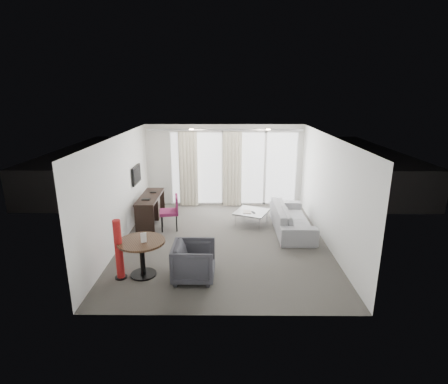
{
  "coord_description": "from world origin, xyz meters",
  "views": [
    {
      "loc": [
        0.06,
        -8.01,
        3.61
      ],
      "look_at": [
        0.0,
        0.6,
        1.1
      ],
      "focal_mm": 28.0,
      "sensor_mm": 36.0,
      "label": 1
    }
  ],
  "objects_px": {
    "rattan_chair_a": "(262,183)",
    "rattan_chair_b": "(280,181)",
    "desk": "(151,209)",
    "coffee_table": "(251,218)",
    "red_lamp": "(119,250)",
    "sofa": "(292,218)",
    "round_table": "(142,258)",
    "desk_chair": "(169,213)",
    "tub_armchair": "(194,261)"
  },
  "relations": [
    {
      "from": "desk_chair",
      "to": "tub_armchair",
      "type": "xyz_separation_m",
      "value": [
        0.9,
        -2.58,
        -0.1
      ]
    },
    {
      "from": "coffee_table",
      "to": "desk_chair",
      "type": "bearing_deg",
      "value": -169.8
    },
    {
      "from": "red_lamp",
      "to": "rattan_chair_a",
      "type": "xyz_separation_m",
      "value": [
        3.36,
        5.73,
        -0.17
      ]
    },
    {
      "from": "round_table",
      "to": "tub_armchair",
      "type": "height_order",
      "value": "same"
    },
    {
      "from": "coffee_table",
      "to": "rattan_chair_a",
      "type": "bearing_deg",
      "value": 78.85
    },
    {
      "from": "round_table",
      "to": "rattan_chair_b",
      "type": "distance_m",
      "value": 7.04
    },
    {
      "from": "rattan_chair_b",
      "to": "rattan_chair_a",
      "type": "bearing_deg",
      "value": -154.54
    },
    {
      "from": "sofa",
      "to": "tub_armchair",
      "type": "bearing_deg",
      "value": 136.97
    },
    {
      "from": "desk_chair",
      "to": "round_table",
      "type": "distance_m",
      "value": 2.45
    },
    {
      "from": "desk",
      "to": "tub_armchair",
      "type": "bearing_deg",
      "value": -64.16
    },
    {
      "from": "rattan_chair_b",
      "to": "round_table",
      "type": "bearing_deg",
      "value": -124.47
    },
    {
      "from": "red_lamp",
      "to": "tub_armchair",
      "type": "xyz_separation_m",
      "value": [
        1.47,
        -0.03,
        -0.24
      ]
    },
    {
      "from": "coffee_table",
      "to": "red_lamp",
      "type": "bearing_deg",
      "value": -133.55
    },
    {
      "from": "sofa",
      "to": "rattan_chair_b",
      "type": "xyz_separation_m",
      "value": [
        0.22,
        3.6,
        0.08
      ]
    },
    {
      "from": "desk_chair",
      "to": "round_table",
      "type": "relative_size",
      "value": 1.0
    },
    {
      "from": "sofa",
      "to": "rattan_chair_a",
      "type": "distance_m",
      "value": 3.25
    },
    {
      "from": "tub_armchair",
      "to": "red_lamp",
      "type": "bearing_deg",
      "value": 89.59
    },
    {
      "from": "sofa",
      "to": "rattan_chair_b",
      "type": "distance_m",
      "value": 3.61
    },
    {
      "from": "rattan_chair_a",
      "to": "desk_chair",
      "type": "bearing_deg",
      "value": -144.86
    },
    {
      "from": "tub_armchair",
      "to": "sofa",
      "type": "xyz_separation_m",
      "value": [
        2.38,
        2.55,
        -0.04
      ]
    },
    {
      "from": "round_table",
      "to": "red_lamp",
      "type": "xyz_separation_m",
      "value": [
        -0.42,
        -0.11,
        0.24
      ]
    },
    {
      "from": "sofa",
      "to": "rattan_chair_b",
      "type": "bearing_deg",
      "value": -3.53
    },
    {
      "from": "desk_chair",
      "to": "rattan_chair_a",
      "type": "height_order",
      "value": "desk_chair"
    },
    {
      "from": "desk_chair",
      "to": "coffee_table",
      "type": "distance_m",
      "value": 2.29
    },
    {
      "from": "coffee_table",
      "to": "desk",
      "type": "bearing_deg",
      "value": 178.02
    },
    {
      "from": "desk",
      "to": "coffee_table",
      "type": "height_order",
      "value": "desk"
    },
    {
      "from": "desk",
      "to": "coffee_table",
      "type": "xyz_separation_m",
      "value": [
        2.83,
        -0.1,
        -0.21
      ]
    },
    {
      "from": "desk",
      "to": "desk_chair",
      "type": "bearing_deg",
      "value": -40.09
    },
    {
      "from": "tub_armchair",
      "to": "rattan_chair_b",
      "type": "bearing_deg",
      "value": -22.22
    },
    {
      "from": "coffee_table",
      "to": "rattan_chair_b",
      "type": "distance_m",
      "value": 3.42
    },
    {
      "from": "desk_chair",
      "to": "sofa",
      "type": "height_order",
      "value": "desk_chair"
    },
    {
      "from": "coffee_table",
      "to": "tub_armchair",
      "type": "bearing_deg",
      "value": -114.16
    },
    {
      "from": "tub_armchair",
      "to": "rattan_chair_b",
      "type": "distance_m",
      "value": 6.68
    },
    {
      "from": "desk",
      "to": "sofa",
      "type": "distance_m",
      "value": 3.91
    },
    {
      "from": "rattan_chair_b",
      "to": "coffee_table",
      "type": "bearing_deg",
      "value": -114.97
    },
    {
      "from": "sofa",
      "to": "round_table",
      "type": "bearing_deg",
      "value": 125.11
    },
    {
      "from": "round_table",
      "to": "coffee_table",
      "type": "height_order",
      "value": "round_table"
    },
    {
      "from": "rattan_chair_a",
      "to": "rattan_chair_b",
      "type": "xyz_separation_m",
      "value": [
        0.72,
        0.39,
        -0.02
      ]
    },
    {
      "from": "rattan_chair_a",
      "to": "rattan_chair_b",
      "type": "height_order",
      "value": "rattan_chair_a"
    },
    {
      "from": "desk_chair",
      "to": "tub_armchair",
      "type": "distance_m",
      "value": 2.74
    },
    {
      "from": "round_table",
      "to": "tub_armchair",
      "type": "xyz_separation_m",
      "value": [
        1.05,
        -0.14,
        0.0
      ]
    },
    {
      "from": "red_lamp",
      "to": "coffee_table",
      "type": "distance_m",
      "value": 4.1
    },
    {
      "from": "tub_armchair",
      "to": "coffee_table",
      "type": "relative_size",
      "value": 0.99
    },
    {
      "from": "desk",
      "to": "sofa",
      "type": "height_order",
      "value": "desk"
    },
    {
      "from": "red_lamp",
      "to": "sofa",
      "type": "xyz_separation_m",
      "value": [
        3.85,
        2.52,
        -0.28
      ]
    },
    {
      "from": "tub_armchair",
      "to": "sofa",
      "type": "distance_m",
      "value": 3.49
    },
    {
      "from": "red_lamp",
      "to": "rattan_chair_a",
      "type": "bearing_deg",
      "value": 59.63
    },
    {
      "from": "coffee_table",
      "to": "rattan_chair_b",
      "type": "bearing_deg",
      "value": 68.22
    },
    {
      "from": "desk_chair",
      "to": "tub_armchair",
      "type": "bearing_deg",
      "value": -79.86
    },
    {
      "from": "coffee_table",
      "to": "sofa",
      "type": "bearing_deg",
      "value": -22.66
    }
  ]
}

